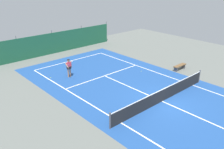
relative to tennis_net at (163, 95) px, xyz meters
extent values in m
plane|color=slate|center=(0.00, 0.00, -0.51)|extent=(36.00, 36.00, 0.00)
cube|color=#1E478C|center=(0.00, 0.00, -0.51)|extent=(11.02, 26.60, 0.01)
cube|color=white|center=(0.00, 11.90, -0.50)|extent=(8.22, 0.10, 0.01)
cube|color=white|center=(-4.11, 0.00, -0.50)|extent=(0.10, 23.80, 0.01)
cube|color=white|center=(4.11, 0.00, -0.50)|extent=(0.10, 23.80, 0.01)
cube|color=white|center=(0.00, 6.40, -0.50)|extent=(8.22, 0.10, 0.01)
cube|color=white|center=(0.00, 0.00, -0.50)|extent=(0.10, 12.80, 0.01)
cube|color=white|center=(0.00, 11.75, -0.50)|extent=(0.10, 0.30, 0.01)
cube|color=black|center=(0.00, 0.00, -0.04)|extent=(9.92, 0.03, 0.95)
cube|color=white|center=(0.00, 0.00, 0.46)|extent=(9.92, 0.04, 0.05)
cylinder|color=#47474C|center=(-5.01, 0.00, 0.04)|extent=(0.10, 0.10, 1.10)
cylinder|color=#47474C|center=(5.01, 0.00, 0.04)|extent=(0.10, 0.10, 1.10)
cube|color=#195138|center=(0.00, 15.47, 0.69)|extent=(16.22, 0.06, 2.40)
cylinder|color=#595B60|center=(-4.05, 15.53, 0.84)|extent=(0.08, 0.08, 2.70)
cylinder|color=#595B60|center=(0.00, 15.53, 0.84)|extent=(0.08, 0.08, 2.70)
cylinder|color=#595B60|center=(4.05, 15.53, 0.84)|extent=(0.08, 0.08, 2.70)
cylinder|color=#595B60|center=(8.11, 15.53, 0.84)|extent=(0.08, 0.08, 2.70)
cube|color=#234C1E|center=(0.00, 16.07, 0.04)|extent=(14.60, 0.70, 1.10)
cylinder|color=#9E7051|center=(-2.38, 8.30, -0.10)|extent=(0.12, 0.12, 0.82)
cylinder|color=#9E7051|center=(-2.58, 8.31, -0.10)|extent=(0.12, 0.12, 0.82)
cylinder|color=black|center=(-2.48, 8.31, 0.39)|extent=(0.40, 0.40, 0.22)
cube|color=#D1384C|center=(-2.48, 8.31, 0.59)|extent=(0.37, 0.22, 0.56)
sphere|color=#9E7051|center=(-2.48, 8.31, 1.02)|extent=(0.22, 0.22, 0.22)
cylinder|color=black|center=(-2.48, 8.31, 1.11)|extent=(0.23, 0.23, 0.04)
cylinder|color=#9E7051|center=(-2.25, 8.30, 0.62)|extent=(0.09, 0.09, 0.58)
cylinder|color=#9E7051|center=(-2.71, 8.20, 0.62)|extent=(0.11, 0.53, 0.41)
cylinder|color=black|center=(-2.77, 7.90, 0.51)|extent=(0.04, 0.28, 0.13)
torus|color=teal|center=(-2.77, 7.90, 0.73)|extent=(0.31, 0.14, 0.29)
sphere|color=#CCDB33|center=(-3.86, 9.21, -0.48)|extent=(0.07, 0.07, 0.07)
sphere|color=#CCDB33|center=(-3.14, 6.33, -0.48)|extent=(0.07, 0.07, 0.07)
sphere|color=#CCDB33|center=(3.24, 4.90, -0.48)|extent=(0.07, 0.07, 0.07)
cube|color=brown|center=(6.31, 2.75, -0.06)|extent=(1.60, 0.40, 0.08)
cube|color=#4C4C51|center=(5.66, 2.75, -0.29)|extent=(0.08, 0.36, 0.45)
cube|color=#4C4C51|center=(6.96, 2.75, -0.29)|extent=(0.08, 0.36, 0.45)
camera|label=1|loc=(-13.02, -9.07, 7.95)|focal=39.01mm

